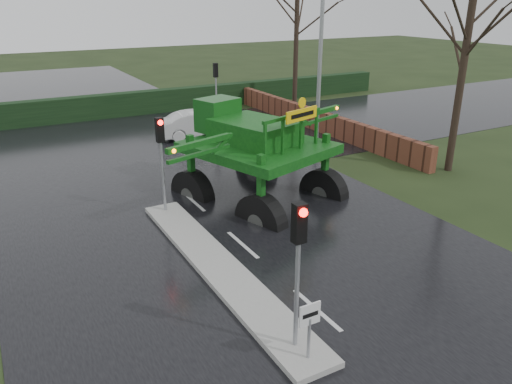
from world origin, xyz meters
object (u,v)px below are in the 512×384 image
crop_sprayer (256,154)px  street_light_right (316,26)px  traffic_signal_near (299,246)px  traffic_signal_far (216,79)px  keep_left_sign (310,322)px  traffic_signal_mid (161,145)px  white_sedan (200,137)px

crop_sprayer → street_light_right: bearing=25.6°
traffic_signal_near → traffic_signal_far: bearing=69.6°
keep_left_sign → traffic_signal_mid: traffic_signal_mid is taller
traffic_signal_near → traffic_signal_far: size_ratio=1.00×
traffic_signal_far → keep_left_sign: bearing=70.1°
traffic_signal_far → crop_sprayer: size_ratio=0.40×
white_sedan → traffic_signal_near: bearing=171.3°
traffic_signal_mid → white_sedan: 10.79m
traffic_signal_mid → traffic_signal_far: 14.75m
street_light_right → white_sedan: street_light_right is taller
keep_left_sign → traffic_signal_far: (7.80, 21.51, 1.53)m
traffic_signal_far → crop_sprayer: 15.45m
traffic_signal_near → traffic_signal_far: 22.42m
traffic_signal_near → street_light_right: 16.46m
traffic_signal_mid → white_sedan: traffic_signal_mid is taller
street_light_right → white_sedan: bearing=133.1°
keep_left_sign → crop_sprayer: size_ratio=0.15×
traffic_signal_far → crop_sprayer: bearing=70.3°
traffic_signal_mid → traffic_signal_far: same height
keep_left_sign → street_light_right: 17.23m
traffic_signal_far → white_sedan: 5.02m
traffic_signal_near → white_sedan: traffic_signal_near is taller
traffic_signal_mid → crop_sprayer: (2.59, -2.03, -0.17)m
traffic_signal_mid → traffic_signal_near: bearing=-90.0°
crop_sprayer → white_sedan: size_ratio=1.98×
traffic_signal_mid → street_light_right: size_ratio=0.35×
traffic_signal_near → crop_sprayer: (2.59, 6.47, -0.17)m
traffic_signal_near → white_sedan: 18.53m
traffic_signal_far → white_sedan: size_ratio=0.79×
keep_left_sign → traffic_signal_near: 1.61m
traffic_signal_near → keep_left_sign: bearing=-90.0°
traffic_signal_far → white_sedan: bearing=52.7°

